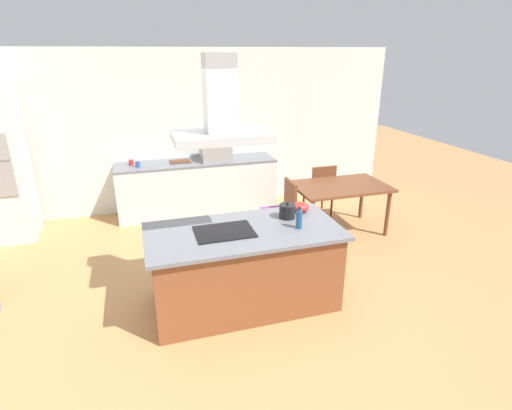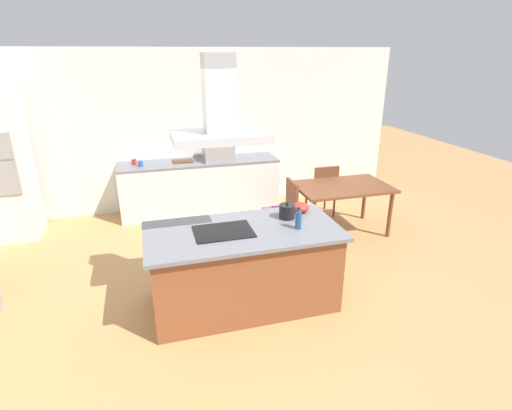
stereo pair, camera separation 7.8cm
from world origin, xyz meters
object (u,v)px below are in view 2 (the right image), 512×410
Objects in this scene: wall_oven_stack at (2,166)px; olive_oil_bottle at (298,220)px; chair_at_left_end at (285,207)px; countertop_microwave at (218,152)px; coffee_mug_red at (134,162)px; cooktop at (223,231)px; range_hood at (220,114)px; dining_table at (342,191)px; mixing_bowl at (301,207)px; cutting_board at (183,161)px; coffee_mug_blue at (141,164)px; chair_facing_back_wall at (323,187)px; tea_kettle at (287,211)px.

olive_oil_bottle is at bearing -38.69° from wall_oven_stack.
chair_at_left_end is (3.89, -1.20, -0.59)m from wall_oven_stack.
countertop_microwave reaches higher than coffee_mug_red.
range_hood is at bearing 180.00° from cooktop.
coffee_mug_red reaches higher than dining_table.
wall_oven_stack reaches higher than mixing_bowl.
wall_oven_stack is (-3.46, 2.77, 0.10)m from olive_oil_bottle.
cooktop is 2.57m from dining_table.
countertop_microwave is at bearing -4.77° from cutting_board.
mixing_bowl is 3.24m from coffee_mug_red.
dining_table is at bearing 44.93° from mixing_bowl.
range_hood is (-0.97, -0.30, 1.15)m from mixing_bowl.
chair_at_left_end is at bearing -34.76° from coffee_mug_blue.
mixing_bowl is 0.09× the size of wall_oven_stack.
mixing_bowl is at bearing -55.15° from coffee_mug_blue.
range_hood is (-2.11, -1.44, 1.43)m from dining_table.
range_hood is (-1.20, -1.44, 1.59)m from chair_at_left_end.
chair_facing_back_wall is (1.61, -0.77, -0.53)m from countertop_microwave.
tea_kettle reaches higher than cutting_board.
chair_facing_back_wall is (2.90, -0.71, -0.44)m from coffee_mug_blue.
range_hood is at bearing -74.48° from coffee_mug_blue.
dining_table is 2.93m from range_hood.
countertop_microwave is at bearing 95.41° from tea_kettle.
mixing_bowl reaches higher than chair_facing_back_wall.
cooktop is 0.67× the size of chair_at_left_end.
cooktop is 1.76× the size of cutting_board.
olive_oil_bottle is at bearing -61.79° from coffee_mug_red.
coffee_mug_red is at bearing 164.19° from chair_facing_back_wall.
coffee_mug_red is at bearing 125.76° from coffee_mug_blue.
wall_oven_stack is 4.11m from chair_at_left_end.
tea_kettle is 3.06m from coffee_mug_blue.
countertop_microwave is at bearing 138.32° from dining_table.
tea_kettle is 0.30m from olive_oil_bottle.
wall_oven_stack reaches higher than dining_table.
cutting_board is 0.38× the size of range_hood.
chair_facing_back_wall is at bearing 44.94° from range_hood.
coffee_mug_red is at bearing 120.46° from tea_kettle.
chair_facing_back_wall is at bearing -6.38° from wall_oven_stack.
tea_kettle is 2.72m from countertop_microwave.
countertop_microwave is 3.11m from range_hood.
coffee_mug_red is 1.84m from wall_oven_stack.
chair_at_left_end is at bearing 50.31° from range_hood.
range_hood reaches higher than olive_oil_bottle.
tea_kettle reaches higher than mixing_bowl.
cooktop is 3.01× the size of mixing_bowl.
coffee_mug_red is at bearing 118.21° from olive_oil_bottle.
wall_oven_stack is (-2.59, -0.28, 0.19)m from cutting_board.
chair_at_left_end is 2.46m from range_hood.
cooktop is 0.78m from tea_kettle.
coffee_mug_red is 0.10× the size of range_hood.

